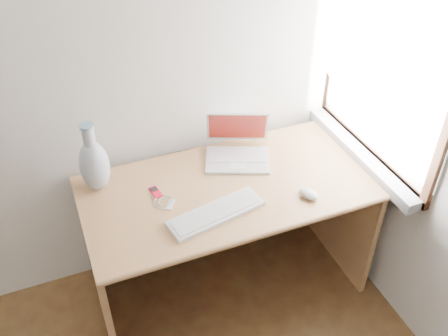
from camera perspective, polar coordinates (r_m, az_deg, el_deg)
name	(u,v)px	position (r m, az deg, el deg)	size (l,w,h in m)	color
back_wall	(1,89)	(2.47, -24.17, 8.19)	(3.50, 0.04, 2.60)	silver
window	(380,71)	(2.58, 17.40, 10.53)	(0.11, 0.99, 1.10)	white
desk	(222,207)	(2.73, -0.28, -4.53)	(1.47, 0.73, 0.78)	tan
laptop	(234,149)	(2.68, 1.16, 2.19)	(0.40, 0.39, 0.23)	white
external_keyboard	(216,213)	(2.35, -0.91, -5.17)	(0.49, 0.23, 0.02)	white
mouse	(309,194)	(2.48, 9.68, -2.93)	(0.07, 0.11, 0.04)	white
ipod	(156,192)	(2.50, -7.81, -2.73)	(0.05, 0.09, 0.01)	red
cable_coil	(164,202)	(2.44, -6.88, -3.85)	(0.10, 0.10, 0.01)	white
remote	(170,204)	(2.42, -6.14, -4.17)	(0.03, 0.08, 0.01)	white
vase	(94,164)	(2.49, -14.62, 0.47)	(0.15, 0.15, 0.37)	silver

